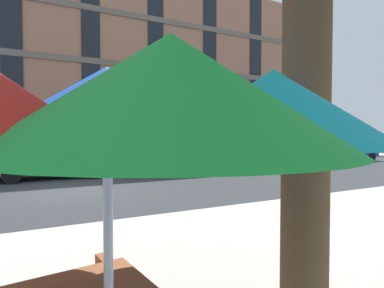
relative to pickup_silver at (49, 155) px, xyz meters
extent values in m
plane|color=#2D3033|center=(0.55, -3.70, -1.03)|extent=(120.00, 120.00, 0.00)
cube|color=#B2ADA3|center=(0.55, 3.10, -0.97)|extent=(56.00, 3.60, 0.12)
cube|color=#A87056|center=(0.55, 11.30, 5.37)|extent=(42.13, 12.00, 12.80)
cube|color=#6B6056|center=(0.55, 5.26, 2.17)|extent=(41.28, 0.08, 0.36)
cube|color=#6B6056|center=(0.55, 5.26, 5.37)|extent=(41.28, 0.08, 0.36)
cube|color=#6B6056|center=(0.55, 5.26, 8.57)|extent=(41.28, 0.08, 0.36)
cube|color=black|center=(-1.56, 5.27, 5.77)|extent=(1.10, 0.06, 11.60)
cube|color=black|center=(2.65, 5.27, 5.77)|extent=(1.10, 0.06, 11.60)
cube|color=black|center=(6.87, 5.27, 5.77)|extent=(1.10, 0.06, 11.60)
cube|color=black|center=(11.08, 5.27, 5.77)|extent=(1.10, 0.06, 11.60)
cube|color=black|center=(15.29, 5.27, 5.77)|extent=(1.10, 0.06, 11.60)
cube|color=black|center=(19.50, 5.27, 5.77)|extent=(1.10, 0.06, 11.60)
cube|color=#A8AAB2|center=(0.24, 0.00, -0.21)|extent=(5.10, 1.90, 0.96)
cube|color=#A8AAB2|center=(-0.86, 0.00, 0.72)|extent=(1.90, 1.75, 0.90)
cube|color=#A8AAB2|center=(2.71, 0.00, 0.45)|extent=(0.16, 1.75, 0.36)
cylinder|color=black|center=(1.82, 0.95, -0.69)|extent=(0.68, 0.22, 0.68)
cylinder|color=black|center=(1.82, -0.95, -0.69)|extent=(0.68, 0.22, 0.68)
cylinder|color=black|center=(-1.34, 0.95, -0.69)|extent=(0.68, 0.22, 0.68)
cylinder|color=black|center=(-1.34, -0.95, -0.69)|extent=(0.68, 0.22, 0.68)
cube|color=black|center=(6.96, 0.00, -0.33)|extent=(4.40, 1.76, 0.80)
cube|color=black|center=(6.81, 0.00, 0.41)|extent=(2.30, 1.55, 0.68)
cube|color=black|center=(6.81, 0.00, 0.41)|extent=(2.32, 1.57, 0.32)
cylinder|color=black|center=(8.33, 0.88, -0.73)|extent=(0.60, 0.22, 0.60)
cylinder|color=black|center=(8.33, -0.88, -0.73)|extent=(0.60, 0.22, 0.60)
cylinder|color=black|center=(5.60, 0.88, -0.73)|extent=(0.60, 0.22, 0.60)
cylinder|color=black|center=(5.60, -0.88, -0.73)|extent=(0.60, 0.22, 0.60)
cube|color=slate|center=(12.89, 0.00, -0.33)|extent=(4.40, 1.76, 0.80)
cube|color=slate|center=(13.04, 0.00, 0.41)|extent=(2.30, 1.55, 0.68)
cube|color=black|center=(13.04, 0.00, 0.41)|extent=(2.32, 1.57, 0.32)
cylinder|color=black|center=(11.52, -0.88, -0.73)|extent=(0.60, 0.22, 0.60)
cylinder|color=black|center=(11.52, 0.88, -0.73)|extent=(0.60, 0.22, 0.60)
cylinder|color=black|center=(14.25, -0.88, -0.73)|extent=(0.60, 0.22, 0.60)
cylinder|color=black|center=(14.25, 0.88, -0.73)|extent=(0.60, 0.22, 0.60)
cube|color=navy|center=(19.40, 0.00, -0.33)|extent=(4.40, 1.76, 0.80)
cube|color=navy|center=(19.25, 0.00, 0.41)|extent=(2.30, 1.55, 0.68)
cube|color=black|center=(19.25, 0.00, 0.41)|extent=(2.32, 1.57, 0.32)
cylinder|color=black|center=(20.76, 0.88, -0.73)|extent=(0.60, 0.22, 0.60)
cylinder|color=black|center=(20.76, -0.88, -0.73)|extent=(0.60, 0.22, 0.60)
cylinder|color=black|center=(18.04, 0.88, -0.73)|extent=(0.60, 0.22, 0.60)
cylinder|color=black|center=(18.04, -0.88, -0.73)|extent=(0.60, 0.22, 0.60)
cylinder|color=#4C3823|center=(2.97, 3.44, 0.08)|extent=(0.31, 0.31, 2.22)
sphere|color=#387F33|center=(2.84, 3.69, 1.94)|extent=(1.85, 1.85, 1.85)
sphere|color=#387F33|center=(3.21, 3.38, 1.79)|extent=(1.89, 1.89, 1.89)
sphere|color=#387F33|center=(2.95, 3.31, 1.98)|extent=(2.09, 2.09, 2.09)
cylinder|color=silver|center=(-0.22, -12.70, 0.09)|extent=(0.06, 0.06, 2.24)
cone|color=blue|center=(0.78, -12.70, 1.01)|extent=(1.19, 1.19, 0.40)
cone|color=yellow|center=(0.49, -12.00, 1.01)|extent=(1.19, 1.19, 0.40)
cone|color=#662D9E|center=(-0.22, -11.71, 1.01)|extent=(1.19, 1.19, 0.40)
cone|color=green|center=(-0.22, -13.69, 1.01)|extent=(1.19, 1.19, 0.40)
cone|color=#199EB2|center=(0.49, -13.40, 1.01)|extent=(1.19, 1.19, 0.40)
cone|color=blue|center=(-0.22, -12.70, 1.05)|extent=(1.49, 1.49, 0.48)
cylinder|color=#4C3823|center=(1.60, -12.60, 1.28)|extent=(0.43, 0.43, 4.62)
camera|label=1|loc=(-0.63, -14.66, 0.87)|focal=29.22mm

